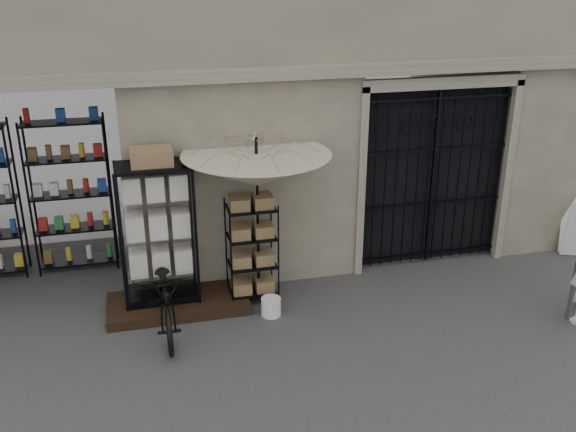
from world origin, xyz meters
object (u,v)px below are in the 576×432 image
object	(u,v)px
wire_rack	(252,253)
market_umbrella	(256,161)
bicycle	(169,328)
steel_bollard	(576,290)
white_bucket	(271,307)
display_cabinet	(158,240)

from	to	relation	value
wire_rack	market_umbrella	size ratio (longest dim) A/B	0.52
wire_rack	market_umbrella	distance (m)	1.37
bicycle	steel_bollard	distance (m)	5.65
wire_rack	white_bucket	xyz separation A→B (m)	(0.16, -0.51, -0.62)
bicycle	wire_rack	bearing A→B (deg)	22.17
display_cabinet	steel_bollard	xyz separation A→B (m)	(5.56, -1.74, -0.60)
market_umbrella	wire_rack	bearing A→B (deg)	-166.37
white_bucket	market_umbrella	bearing A→B (deg)	97.07
wire_rack	display_cabinet	bearing A→B (deg)	-161.96
display_cabinet	steel_bollard	world-z (taller)	display_cabinet
display_cabinet	wire_rack	world-z (taller)	display_cabinet
wire_rack	steel_bollard	xyz separation A→B (m)	(4.26, -1.61, -0.31)
display_cabinet	white_bucket	size ratio (longest dim) A/B	7.75
display_cabinet	market_umbrella	distance (m)	1.77
display_cabinet	steel_bollard	distance (m)	5.86
display_cabinet	market_umbrella	xyz separation A→B (m)	(1.40, -0.10, 1.08)
display_cabinet	bicycle	xyz separation A→B (m)	(0.03, -0.63, -1.05)
market_umbrella	steel_bollard	xyz separation A→B (m)	(4.16, -1.64, -1.68)
steel_bollard	display_cabinet	bearing A→B (deg)	162.65
market_umbrella	bicycle	bearing A→B (deg)	-158.64
display_cabinet	wire_rack	distance (m)	1.34
wire_rack	bicycle	xyz separation A→B (m)	(-1.27, -0.51, -0.76)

